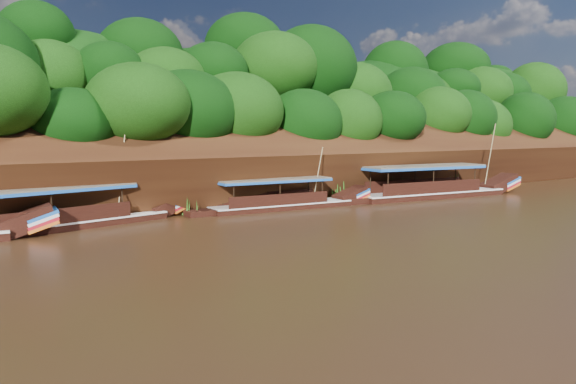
# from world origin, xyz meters

# --- Properties ---
(ground) EXTENTS (160.00, 160.00, 0.00)m
(ground) POSITION_xyz_m (0.00, 0.00, 0.00)
(ground) COLOR black
(ground) RESTS_ON ground
(riverbank) EXTENTS (120.00, 30.06, 19.40)m
(riverbank) POSITION_xyz_m (-0.01, 22.73, 1.89)
(riverbank) COLOR black
(riverbank) RESTS_ON ground
(boat_0) EXTENTS (16.77, 4.34, 6.59)m
(boat_0) POSITION_xyz_m (15.06, 6.63, 0.61)
(boat_0) COLOR black
(boat_0) RESTS_ON ground
(boat_1) EXTENTS (12.67, 3.04, 4.72)m
(boat_1) POSITION_xyz_m (0.91, 8.32, 0.49)
(boat_1) COLOR black
(boat_1) RESTS_ON ground
(boat_2) EXTENTS (15.29, 4.89, 6.25)m
(boat_2) POSITION_xyz_m (-13.75, 9.09, 0.54)
(boat_2) COLOR black
(boat_2) RESTS_ON ground
(reeds) EXTENTS (49.27, 2.21, 2.28)m
(reeds) POSITION_xyz_m (-2.71, 9.56, 0.85)
(reeds) COLOR #2E691A
(reeds) RESTS_ON ground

